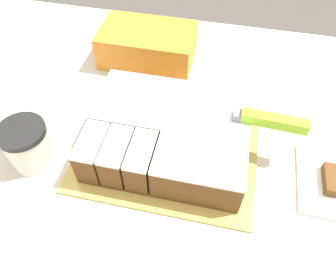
% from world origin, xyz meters
% --- Properties ---
extents(countertop, '(1.40, 1.10, 0.90)m').
position_xyz_m(countertop, '(0.00, 0.00, 0.45)').
color(countertop, beige).
rests_on(countertop, ground_plane).
extents(cake_board, '(0.37, 0.30, 0.01)m').
position_xyz_m(cake_board, '(0.03, 0.06, 0.90)').
color(cake_board, gold).
rests_on(cake_board, countertop).
extents(cake, '(0.31, 0.24, 0.08)m').
position_xyz_m(cake, '(0.03, 0.06, 0.95)').
color(cake, brown).
rests_on(cake, cake_board).
extents(knife, '(0.35, 0.04, 0.02)m').
position_xyz_m(knife, '(0.19, 0.09, 1.00)').
color(knife, silver).
rests_on(knife, cake).
extents(coffee_cup, '(0.09, 0.09, 0.09)m').
position_xyz_m(coffee_cup, '(-0.23, -0.03, 0.95)').
color(coffee_cup, beige).
rests_on(coffee_cup, countertop).
extents(storage_box, '(0.24, 0.15, 0.09)m').
position_xyz_m(storage_box, '(-0.09, 0.34, 0.94)').
color(storage_box, orange).
rests_on(storage_box, countertop).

